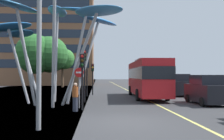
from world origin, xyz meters
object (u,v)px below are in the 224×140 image
(leaf_sculpture, at_px, (57,18))
(traffic_light_opposite, at_px, (93,72))
(traffic_light_island_mid, at_px, (87,67))
(car_parked_mid, at_px, (206,90))
(car_parked_far, at_px, (178,85))
(no_entry_sign, at_px, (79,81))
(red_bus, at_px, (147,77))
(pedestrian, at_px, (75,97))
(traffic_light_kerb_near, at_px, (82,69))
(traffic_light_kerb_far, at_px, (85,65))

(leaf_sculpture, height_order, traffic_light_opposite, leaf_sculpture)
(traffic_light_island_mid, height_order, car_parked_mid, traffic_light_island_mid)
(car_parked_far, height_order, no_entry_sign, no_entry_sign)
(car_parked_mid, bearing_deg, traffic_light_island_mid, 141.22)
(red_bus, xyz_separation_m, leaf_sculpture, (-7.49, -4.56, 4.29))
(red_bus, distance_m, traffic_light_island_mid, 5.95)
(traffic_light_island_mid, relative_size, pedestrian, 2.43)
(red_bus, bearing_deg, leaf_sculpture, -148.67)
(red_bus, distance_m, traffic_light_kerb_near, 9.59)
(car_parked_mid, distance_m, car_parked_far, 7.29)
(traffic_light_kerb_far, relative_size, no_entry_sign, 1.57)
(leaf_sculpture, distance_m, traffic_light_kerb_near, 5.44)
(no_entry_sign, bearing_deg, pedestrian, -94.32)
(traffic_light_kerb_far, height_order, pedestrian, traffic_light_kerb_far)
(red_bus, distance_m, traffic_light_opposite, 6.08)
(red_bus, distance_m, traffic_light_kerb_far, 6.74)
(traffic_light_opposite, bearing_deg, leaf_sculpture, -107.06)
(traffic_light_kerb_far, distance_m, car_parked_far, 10.96)
(traffic_light_kerb_far, bearing_deg, red_bus, 33.72)
(traffic_light_kerb_near, height_order, car_parked_far, traffic_light_kerb_near)
(traffic_light_kerb_far, height_order, no_entry_sign, traffic_light_kerb_far)
(pedestrian, bearing_deg, traffic_light_kerb_near, 49.53)
(red_bus, relative_size, traffic_light_kerb_near, 3.12)
(traffic_light_island_mid, height_order, pedestrian, traffic_light_island_mid)
(red_bus, relative_size, car_parked_far, 2.56)
(leaf_sculpture, relative_size, no_entry_sign, 4.19)
(traffic_light_island_mid, xyz_separation_m, car_parked_mid, (8.81, -7.08, -1.88))
(traffic_light_kerb_far, bearing_deg, leaf_sculpture, -156.20)
(traffic_light_island_mid, distance_m, car_parked_far, 9.43)
(traffic_light_kerb_near, relative_size, traffic_light_kerb_far, 0.83)
(leaf_sculpture, distance_m, pedestrian, 6.79)
(traffic_light_island_mid, bearing_deg, red_bus, -17.57)
(traffic_light_kerb_near, height_order, traffic_light_island_mid, traffic_light_island_mid)
(traffic_light_island_mid, height_order, car_parked_far, traffic_light_island_mid)
(car_parked_far, bearing_deg, traffic_light_opposite, 171.12)
(traffic_light_kerb_near, distance_m, traffic_light_opposite, 11.21)
(car_parked_far, xyz_separation_m, pedestrian, (-9.48, -10.26, -0.22))
(traffic_light_kerb_near, xyz_separation_m, traffic_light_opposite, (0.41, 11.20, -0.02))
(red_bus, relative_size, traffic_light_opposite, 3.15)
(traffic_light_kerb_far, bearing_deg, traffic_light_island_mid, 90.57)
(traffic_light_kerb_near, relative_size, no_entry_sign, 1.31)
(red_bus, relative_size, car_parked_mid, 2.52)
(pedestrian, bearing_deg, traffic_light_island_mid, 88.67)
(red_bus, xyz_separation_m, traffic_light_kerb_near, (-5.48, -7.86, 0.47))
(traffic_light_kerb_far, bearing_deg, pedestrian, -93.60)
(traffic_light_kerb_far, xyz_separation_m, traffic_light_opposite, (0.48, 7.04, -0.48))
(no_entry_sign, bearing_deg, red_bus, 49.98)
(traffic_light_island_mid, relative_size, no_entry_sign, 1.56)
(traffic_light_kerb_near, relative_size, pedestrian, 2.03)
(leaf_sculpture, bearing_deg, no_entry_sign, -52.09)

